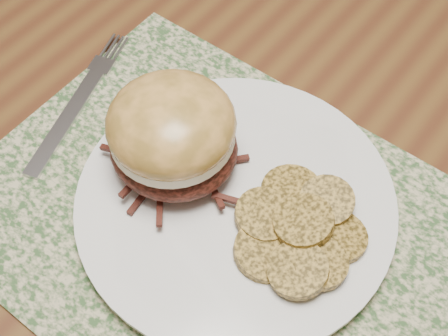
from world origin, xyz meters
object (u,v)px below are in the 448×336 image
Objects in this scene: pork_sandwich at (172,134)px; dining_table at (206,152)px; fork at (80,100)px; dinner_plate at (236,203)px.

dining_table is at bearing 104.37° from pork_sandwich.
dining_table is 8.00× the size of fork.
fork reaches higher than dining_table.
pork_sandwich is 0.66× the size of fork.
dining_table is 5.77× the size of dinner_plate.
dinner_plate is 2.09× the size of pork_sandwich.
pork_sandwich is 0.14m from fork.
pork_sandwich is (-0.07, -0.00, 0.05)m from dinner_plate.
fork is (-0.13, 0.01, -0.06)m from pork_sandwich.
dining_table is 0.15m from fork.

